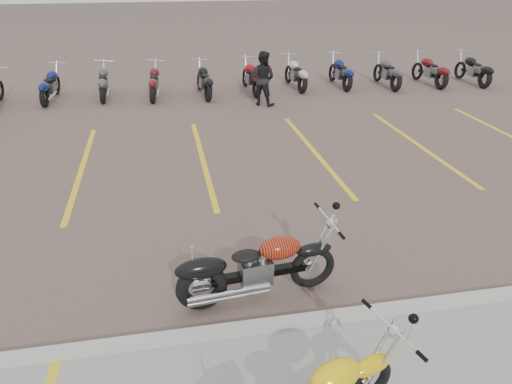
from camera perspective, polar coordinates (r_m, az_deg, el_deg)
ground at (r=8.10m, az=-3.33°, el=-6.55°), size 100.00×100.00×0.00m
curb at (r=6.47m, az=-0.76°, el=-15.32°), size 60.00×0.18×0.12m
parking_stripes at (r=11.67m, az=-6.10°, el=3.71°), size 38.00×5.50×0.01m
flame_cruiser at (r=6.77m, az=-0.23°, el=-8.93°), size 2.24×0.42×0.92m
person_b at (r=15.94m, az=0.78°, el=12.86°), size 1.03×0.99×1.68m
bg_bike_row at (r=17.34m, az=-6.16°, el=12.76°), size 20.44×2.00×1.10m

